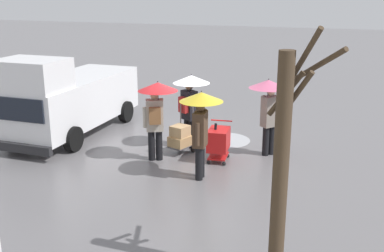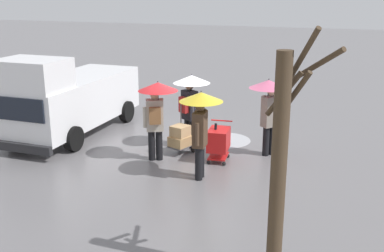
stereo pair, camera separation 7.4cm
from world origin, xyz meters
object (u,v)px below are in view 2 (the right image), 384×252
Objects in this scene: pedestrian_black_side at (269,99)px; pedestrian_white_side at (201,115)px; shopping_cart_vendor at (219,141)px; pedestrian_far_side at (190,94)px; pedestrian_pink_side at (156,103)px; hand_dolly_boxes at (181,137)px; cargo_van_parked_right at (69,98)px; bare_tree_near at (281,162)px.

pedestrian_white_side is at bearing 59.85° from pedestrian_black_side.
shopping_cart_vendor is 0.49× the size of pedestrian_white_side.
pedestrian_pink_side is at bearing 70.01° from pedestrian_far_side.
hand_dolly_boxes is at bearing -10.58° from shopping_cart_vendor.
pedestrian_white_side is (0.09, 1.24, 1.02)m from shopping_cart_vendor.
cargo_van_parked_right reaches higher than shopping_cart_vendor.
pedestrian_pink_side is (-3.50, 1.22, 0.39)m from cargo_van_parked_right.
pedestrian_pink_side is (0.40, 0.69, 1.10)m from hand_dolly_boxes.
pedestrian_far_side is (-0.47, -1.29, 0.00)m from pedestrian_pink_side.
shopping_cart_vendor is at bearing 142.86° from pedestrian_far_side.
pedestrian_pink_side is at bearing -47.72° from bare_tree_near.
cargo_van_parked_right is 9.25m from bare_tree_near.
pedestrian_black_side is at bearing -120.15° from pedestrian_white_side.
hand_dolly_boxes is at bearing -120.33° from pedestrian_pink_side.
pedestrian_pink_side is at bearing 26.51° from pedestrian_black_side.
pedestrian_far_side is at bearing -96.52° from hand_dolly_boxes.
cargo_van_parked_right is 5.15m from shopping_cart_vendor.
pedestrian_white_side reaches higher than shopping_cart_vendor.
pedestrian_far_side is at bearing -64.22° from pedestrian_white_side.
cargo_van_parked_right is 6.20m from pedestrian_black_side.
cargo_van_parked_right is at bearing 1.04° from pedestrian_far_side.
pedestrian_white_side is (-1.47, 0.77, 0.01)m from pedestrian_pink_side.
pedestrian_black_side is 5.76m from bare_tree_near.
pedestrian_black_side is 0.54× the size of bare_tree_near.
pedestrian_black_side is (-6.19, -0.12, 0.41)m from cargo_van_parked_right.
pedestrian_white_side and pedestrian_far_side have the same top height.
pedestrian_black_side is at bearing -153.49° from pedestrian_pink_side.
hand_dolly_boxes reaches higher than shopping_cart_vendor.
pedestrian_black_side is 1.00× the size of pedestrian_far_side.
pedestrian_far_side is at bearing -109.99° from pedestrian_pink_side.
hand_dolly_boxes is 0.61× the size of pedestrian_far_side.
pedestrian_black_side is 1.00× the size of pedestrian_white_side.
pedestrian_far_side is (2.22, 0.05, -0.01)m from pedestrian_black_side.
bare_tree_near is at bearing 124.64° from pedestrian_white_side.
pedestrian_white_side is at bearing 115.78° from pedestrian_far_side.
pedestrian_pink_side is at bearing 16.75° from shopping_cart_vendor.
bare_tree_near is at bearing 125.12° from hand_dolly_boxes.
pedestrian_black_side is at bearing -178.87° from cargo_van_parked_right.
pedestrian_far_side is 0.54× the size of bare_tree_near.
pedestrian_far_side is at bearing 1.28° from pedestrian_black_side.
hand_dolly_boxes is at bearing -53.77° from pedestrian_white_side.
pedestrian_pink_side is 1.00× the size of pedestrian_far_side.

